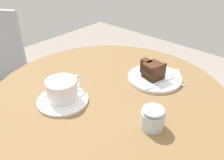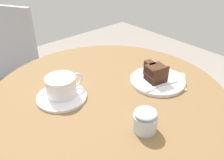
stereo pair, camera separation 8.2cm
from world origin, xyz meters
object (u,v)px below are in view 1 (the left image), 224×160
at_px(fork, 156,84).
at_px(sugar_pot, 153,117).
at_px(cake_slice, 153,70).
at_px(napkin, 165,77).
at_px(coffee_cup, 62,89).
at_px(cake_plate, 155,78).
at_px(saucer, 63,100).
at_px(teaspoon, 54,91).

height_order(fork, sugar_pot, sugar_pot).
bearing_deg(cake_slice, napkin, -31.56).
height_order(coffee_cup, cake_plate, coffee_cup).
bearing_deg(sugar_pot, cake_slice, 33.74).
bearing_deg(napkin, saucer, 154.43).
bearing_deg(sugar_pot, fork, 29.49).
xyz_separation_m(teaspoon, sugar_pot, (0.09, -0.35, 0.02)).
bearing_deg(teaspoon, coffee_cup, -105.05).
bearing_deg(cake_plate, cake_slice, 142.60).
distance_m(cake_slice, napkin, 0.07).
relative_size(teaspoon, sugar_pot, 1.48).
distance_m(saucer, coffee_cup, 0.04).
relative_size(fork, sugar_pot, 1.97).
distance_m(teaspoon, sugar_pot, 0.36).
distance_m(saucer, cake_plate, 0.35).
bearing_deg(cake_plate, saucer, 154.99).
xyz_separation_m(saucer, cake_slice, (0.31, -0.14, 0.04)).
relative_size(teaspoon, cake_plate, 0.51).
height_order(coffee_cup, sugar_pot, coffee_cup).
bearing_deg(cake_plate, sugar_pot, -148.65).
bearing_deg(teaspoon, saucer, -112.07).
relative_size(coffee_cup, cake_slice, 1.35).
height_order(coffee_cup, fork, coffee_cup).
bearing_deg(napkin, cake_plate, 149.98).
bearing_deg(napkin, fork, -171.18).
distance_m(saucer, teaspoon, 0.06).
bearing_deg(fork, cake_slice, -114.72).
bearing_deg(cake_slice, sugar_pot, -146.26).
xyz_separation_m(coffee_cup, cake_slice, (0.30, -0.15, -0.00)).
distance_m(saucer, napkin, 0.40).
xyz_separation_m(fork, sugar_pot, (-0.18, -0.10, 0.02)).
relative_size(coffee_cup, fork, 0.99).
relative_size(cake_slice, napkin, 0.55).
distance_m(cake_plate, sugar_pot, 0.27).
bearing_deg(saucer, teaspoon, 82.09).
bearing_deg(coffee_cup, saucer, -142.78).
height_order(cake_slice, fork, cake_slice).
bearing_deg(cake_slice, saucer, 155.41).
xyz_separation_m(coffee_cup, fork, (0.27, -0.19, -0.03)).
distance_m(coffee_cup, napkin, 0.40).
height_order(teaspoon, cake_plate, teaspoon).
bearing_deg(coffee_cup, napkin, -26.80).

